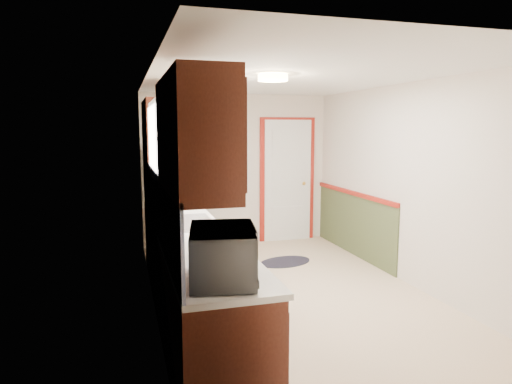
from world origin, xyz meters
TOP-DOWN VIEW (x-y plane):
  - room_shell at (0.00, 0.00)m, footprint 3.20×5.20m
  - kitchen_run at (-1.24, -0.29)m, footprint 0.63×4.00m
  - back_wall_trim at (0.99, 2.21)m, footprint 1.12×2.30m
  - ceiling_fixture at (-0.30, -0.20)m, footprint 0.30×0.30m
  - microwave at (-1.20, -1.95)m, footprint 0.42×0.63m
  - refrigerator at (-1.02, 1.87)m, footprint 0.70×0.71m
  - rug at (0.37, 1.23)m, footprint 0.88×0.68m
  - cooktop at (-1.19, 0.86)m, footprint 0.49×0.59m

SIDE VIEW (x-z plane):
  - rug at x=0.37m, z-range 0.00..0.01m
  - kitchen_run at x=-1.24m, z-range -0.29..1.91m
  - refrigerator at x=-1.02m, z-range 0.00..1.68m
  - back_wall_trim at x=0.99m, z-range -0.15..1.93m
  - cooktop at x=-1.19m, z-range 0.94..0.96m
  - microwave at x=-1.20m, z-range 0.94..1.34m
  - room_shell at x=0.00m, z-range -0.06..2.46m
  - ceiling_fixture at x=-0.30m, z-range 2.33..2.39m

